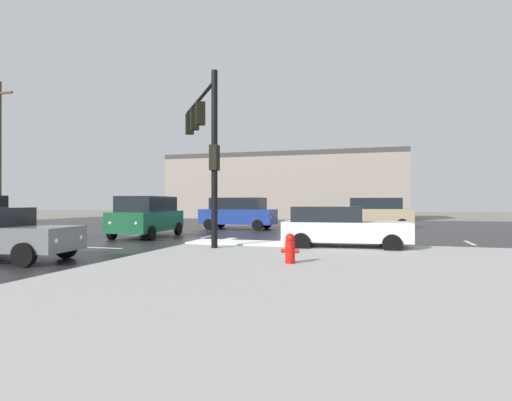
{
  "coord_description": "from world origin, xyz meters",
  "views": [
    {
      "loc": [
        10.12,
        -19.41,
        1.76
      ],
      "look_at": [
        1.73,
        9.5,
        1.88
      ],
      "focal_mm": 28.89,
      "sensor_mm": 36.0,
      "label": 1
    }
  ],
  "objects": [
    {
      "name": "lane_markings",
      "position": [
        1.2,
        -1.38,
        0.02
      ],
      "size": [
        36.15,
        36.15,
        0.01
      ],
      "color": "silver",
      "rests_on": "road_asphalt"
    },
    {
      "name": "road_asphalt",
      "position": [
        0.0,
        0.0,
        0.01
      ],
      "size": [
        44.0,
        44.0,
        0.02
      ],
      "primitive_type": "cube",
      "color": "#232326",
      "rests_on": "ground_plane"
    },
    {
      "name": "fire_hydrant",
      "position": [
        7.95,
        -8.69,
        0.54
      ],
      "size": [
        0.48,
        0.26,
        0.79
      ],
      "color": "red",
      "rests_on": "sidewalk_corner"
    },
    {
      "name": "suv_tan",
      "position": [
        10.11,
        9.81,
        1.09
      ],
      "size": [
        4.97,
        2.52,
        2.03
      ],
      "rotation": [
        0.0,
        0.0,
        0.09
      ],
      "color": "tan",
      "rests_on": "road_asphalt"
    },
    {
      "name": "strip_building_background",
      "position": [
        0.67,
        24.83,
        3.46
      ],
      "size": [
        25.16,
        8.0,
        6.92
      ],
      "color": "gray",
      "rests_on": "ground_plane"
    },
    {
      "name": "ground_plane",
      "position": [
        0.0,
        0.0,
        0.0
      ],
      "size": [
        120.0,
        120.0,
        0.0
      ],
      "primitive_type": "plane",
      "color": "slate"
    },
    {
      "name": "sidewalk_corner",
      "position": [
        12.0,
        -12.0,
        0.07
      ],
      "size": [
        18.0,
        18.0,
        0.14
      ],
      "primitive_type": "cube",
      "color": "#9E9E99",
      "rests_on": "ground_plane"
    },
    {
      "name": "suv_green",
      "position": [
        -0.81,
        -1.21,
        1.09
      ],
      "size": [
        2.51,
        4.96,
        2.03
      ],
      "rotation": [
        0.0,
        0.0,
        -1.48
      ],
      "color": "#195933",
      "rests_on": "road_asphalt"
    },
    {
      "name": "traffic_signal_mast",
      "position": [
        3.61,
        -4.38,
        4.48
      ],
      "size": [
        3.38,
        4.69,
        6.3
      ],
      "rotation": [
        0.0,
        0.0,
        2.19
      ],
      "color": "black",
      "rests_on": "sidewalk_corner"
    },
    {
      "name": "suv_blue",
      "position": [
        1.59,
        5.86,
        1.09
      ],
      "size": [
        4.89,
        2.29,
        2.03
      ],
      "rotation": [
        0.0,
        0.0,
        -0.03
      ],
      "color": "navy",
      "rests_on": "road_asphalt"
    },
    {
      "name": "snow_strip_curbside",
      "position": [
        5.0,
        -4.0,
        0.17
      ],
      "size": [
        4.0,
        1.6,
        0.06
      ],
      "primitive_type": "cube",
      "color": "white",
      "rests_on": "sidewalk_corner"
    },
    {
      "name": "sedan_white",
      "position": [
        8.9,
        -4.09,
        0.85
      ],
      "size": [
        4.64,
        2.29,
        1.58
      ],
      "rotation": [
        0.0,
        0.0,
        0.07
      ],
      "color": "white",
      "rests_on": "road_asphalt"
    }
  ]
}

